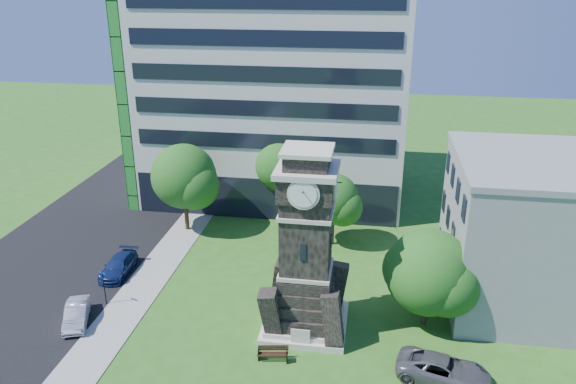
% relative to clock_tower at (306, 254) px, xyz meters
% --- Properties ---
extents(ground, '(160.00, 160.00, 0.00)m').
position_rel_clock_tower_xyz_m(ground, '(-3.00, -2.00, -5.28)').
color(ground, '#2B5D1A').
rests_on(ground, ground).
extents(sidewalk, '(3.00, 70.00, 0.06)m').
position_rel_clock_tower_xyz_m(sidewalk, '(-12.50, 3.00, -5.25)').
color(sidewalk, gray).
rests_on(sidewalk, ground).
extents(street, '(14.00, 80.00, 0.02)m').
position_rel_clock_tower_xyz_m(street, '(-21.00, 3.00, -5.27)').
color(street, black).
rests_on(street, ground).
extents(clock_tower, '(5.40, 5.40, 12.22)m').
position_rel_clock_tower_xyz_m(clock_tower, '(0.00, 0.00, 0.00)').
color(clock_tower, beige).
rests_on(clock_tower, ground).
extents(office_tall, '(26.20, 15.11, 28.60)m').
position_rel_clock_tower_xyz_m(office_tall, '(-6.20, 23.84, 8.94)').
color(office_tall, silver).
rests_on(office_tall, ground).
extents(office_low, '(15.20, 12.20, 10.40)m').
position_rel_clock_tower_xyz_m(office_low, '(16.97, 6.00, -0.07)').
color(office_low, gray).
rests_on(office_low, ground).
extents(car_street_mid, '(2.67, 4.15, 1.29)m').
position_rel_clock_tower_xyz_m(car_street_mid, '(-15.04, -2.04, -4.63)').
color(car_street_mid, '#9EA0A5').
rests_on(car_street_mid, ground).
extents(car_street_north, '(1.91, 4.52, 1.30)m').
position_rel_clock_tower_xyz_m(car_street_north, '(-15.12, 4.56, -4.63)').
color(car_street_north, navy).
rests_on(car_street_north, ground).
extents(car_east_lot, '(5.73, 3.59, 1.47)m').
position_rel_clock_tower_xyz_m(car_east_lot, '(8.45, -4.13, -4.54)').
color(car_east_lot, '#57565C').
rests_on(car_east_lot, ground).
extents(park_bench, '(1.83, 0.49, 0.95)m').
position_rel_clock_tower_xyz_m(park_bench, '(-1.47, -3.83, -4.78)').
color(park_bench, black).
rests_on(park_bench, ground).
extents(street_sign, '(0.63, 0.06, 2.64)m').
position_rel_clock_tower_xyz_m(street_sign, '(-14.16, 0.35, -3.63)').
color(street_sign, black).
rests_on(street_sign, ground).
extents(tree_nw, '(6.29, 5.72, 7.99)m').
position_rel_clock_tower_xyz_m(tree_nw, '(-12.39, 13.08, -0.35)').
color(tree_nw, '#332114').
rests_on(tree_nw, ground).
extents(tree_nc, '(5.49, 4.99, 7.71)m').
position_rel_clock_tower_xyz_m(tree_nc, '(-4.42, 17.35, -0.27)').
color(tree_nc, '#332114').
rests_on(tree_nc, ground).
extents(tree_ne, '(4.79, 4.36, 6.33)m').
position_rel_clock_tower_xyz_m(tree_ne, '(0.79, 12.21, -1.30)').
color(tree_ne, '#332114').
rests_on(tree_ne, ground).
extents(tree_east, '(6.18, 5.61, 6.69)m').
position_rel_clock_tower_xyz_m(tree_east, '(7.83, 1.44, -1.55)').
color(tree_east, '#332114').
rests_on(tree_east, ground).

